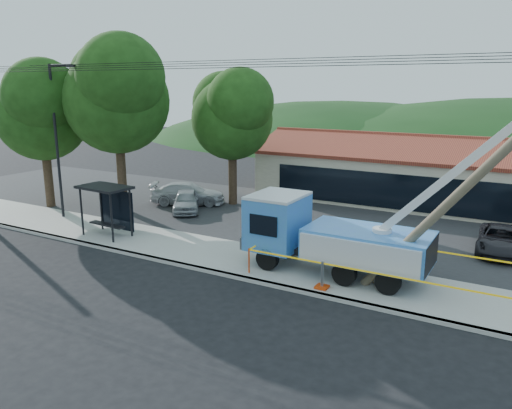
{
  "coord_description": "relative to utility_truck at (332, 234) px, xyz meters",
  "views": [
    {
      "loc": [
        10.43,
        -14.41,
        7.88
      ],
      "look_at": [
        -0.65,
        5.0,
        2.48
      ],
      "focal_mm": 35.0,
      "sensor_mm": 36.0,
      "label": 1
    }
  ],
  "objects": [
    {
      "name": "leaning_pole",
      "position": [
        5.49,
        -0.61,
        3.16
      ],
      "size": [
        7.26,
        1.94,
        9.0
      ],
      "color": "brown",
      "rests_on": "ground"
    },
    {
      "name": "car_white",
      "position": [
        -12.89,
        7.07,
        -1.82
      ],
      "size": [
        5.29,
        3.96,
        1.43
      ],
      "primitive_type": "imported",
      "rotation": [
        0.0,
        0.0,
        2.03
      ],
      "color": "silver",
      "rests_on": "ground"
    },
    {
      "name": "utility_truck",
      "position": [
        0.0,
        0.0,
        0.0
      ],
      "size": [
        12.71,
        4.14,
        9.04
      ],
      "color": "black",
      "rests_on": "ground"
    },
    {
      "name": "streetlight",
      "position": [
        -17.1,
        0.58,
        3.48
      ],
      "size": [
        2.13,
        0.22,
        9.0
      ],
      "color": "black",
      "rests_on": "ground"
    },
    {
      "name": "hill_west",
      "position": [
        -18.32,
        50.58,
        -1.82
      ],
      "size": [
        78.4,
        56.0,
        28.0
      ],
      "primitive_type": "ellipsoid",
      "color": "#133312",
      "rests_on": "ground"
    },
    {
      "name": "car_silver",
      "position": [
        -11.81,
        5.43,
        -1.82
      ],
      "size": [
        3.53,
        4.1,
        1.33
      ],
      "primitive_type": "imported",
      "rotation": [
        0.0,
        0.0,
        0.61
      ],
      "color": "#A2A5A9",
      "rests_on": "ground"
    },
    {
      "name": "tree_lot",
      "position": [
        -10.32,
        8.58,
        4.39
      ],
      "size": [
        6.3,
        5.6,
        8.94
      ],
      "color": "#332316",
      "rests_on": "ground"
    },
    {
      "name": "curb",
      "position": [
        -3.32,
        -2.32,
        -1.75
      ],
      "size": [
        60.0,
        0.25,
        0.15
      ],
      "primitive_type": "cube",
      "color": "#AFADA4",
      "rests_on": "ground"
    },
    {
      "name": "tree_west_far",
      "position": [
        -20.32,
        2.08,
        4.72
      ],
      "size": [
        6.84,
        6.08,
        9.48
      ],
      "color": "#332316",
      "rests_on": "ground"
    },
    {
      "name": "sidewalk",
      "position": [
        -3.32,
        -0.42,
        -1.75
      ],
      "size": [
        60.0,
        4.0,
        0.15
      ],
      "primitive_type": "cube",
      "color": "#AFADA4",
      "rests_on": "ground"
    },
    {
      "name": "caution_tape",
      "position": [
        2.89,
        -0.02,
        -0.87
      ],
      "size": [
        11.71,
        3.72,
        1.08
      ],
      "color": "red",
      "rests_on": "ground"
    },
    {
      "name": "bus_shelter",
      "position": [
        -12.09,
        -0.74,
        0.26
      ],
      "size": [
        2.83,
        1.85,
        2.63
      ],
      "rotation": [
        0.0,
        0.0,
        -0.06
      ],
      "color": "black",
      "rests_on": "ground"
    },
    {
      "name": "tree_west_near",
      "position": [
        -15.32,
        3.58,
        5.7
      ],
      "size": [
        7.56,
        6.72,
        10.8
      ],
      "color": "#332316",
      "rests_on": "ground"
    },
    {
      "name": "ground",
      "position": [
        -3.32,
        -4.42,
        -1.82
      ],
      "size": [
        120.0,
        120.0,
        0.0
      ],
      "primitive_type": "plane",
      "color": "black",
      "rests_on": "ground"
    },
    {
      "name": "strip_mall",
      "position": [
        0.68,
        15.56,
        0.06
      ],
      "size": [
        22.5,
        8.53,
        4.67
      ],
      "color": "#BAAD93",
      "rests_on": "ground"
    },
    {
      "name": "car_dark",
      "position": [
        6.01,
        6.52,
        -1.82
      ],
      "size": [
        2.24,
        4.51,
        1.23
      ],
      "primitive_type": "imported",
      "rotation": [
        0.0,
        0.0,
        0.05
      ],
      "color": "black",
      "rests_on": "ground"
    },
    {
      "name": "parking_lot",
      "position": [
        -3.32,
        7.58,
        -1.77
      ],
      "size": [
        60.0,
        12.0,
        0.1
      ],
      "primitive_type": "cube",
      "color": "#28282B",
      "rests_on": "ground"
    }
  ]
}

